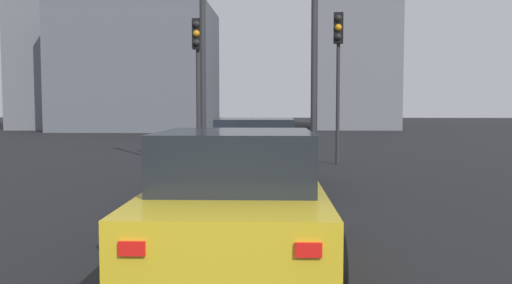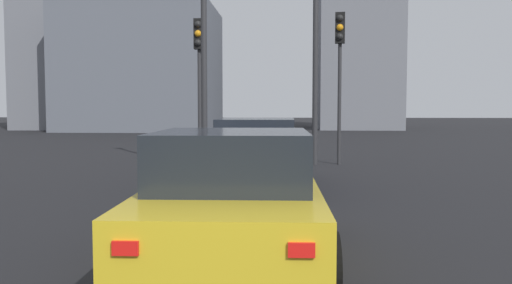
# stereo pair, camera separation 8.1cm
# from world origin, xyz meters

# --- Properties ---
(car_navy_lead) EXTENTS (4.30, 2.01, 1.48)m
(car_navy_lead) POSITION_xyz_m (9.26, 0.07, 0.72)
(car_navy_lead) COLOR #141E4C
(car_navy_lead) RESTS_ON ground_plane
(car_yellow_second) EXTENTS (4.09, 2.10, 1.48)m
(car_yellow_second) POSITION_xyz_m (3.71, 0.00, 0.72)
(car_yellow_second) COLOR gold
(car_yellow_second) RESTS_ON ground_plane
(traffic_light_near_left) EXTENTS (0.32, 0.29, 4.34)m
(traffic_light_near_left) POSITION_xyz_m (13.74, 2.06, 3.11)
(traffic_light_near_left) COLOR #2D2D30
(traffic_light_near_left) RESTS_ON ground_plane
(traffic_light_near_right) EXTENTS (0.33, 0.31, 4.50)m
(traffic_light_near_right) POSITION_xyz_m (13.84, -2.12, 3.22)
(traffic_light_near_right) COLOR #2D2D30
(traffic_light_near_right) RESTS_ON ground_plane
(street_lamp_kerbside) EXTENTS (0.56, 0.36, 6.86)m
(street_lamp_kerbside) POSITION_xyz_m (13.84, -1.40, 4.07)
(street_lamp_kerbside) COLOR #2D2D30
(street_lamp_kerbside) RESTS_ON ground_plane
(street_lamp_far) EXTENTS (0.56, 0.36, 6.86)m
(street_lamp_far) POSITION_xyz_m (12.01, 1.63, 4.07)
(street_lamp_far) COLOR #2D2D30
(street_lamp_far) RESTS_ON ground_plane
(building_facade_left) EXTENTS (9.34, 6.10, 12.08)m
(building_facade_left) POSITION_xyz_m (41.07, -6.00, 6.04)
(building_facade_left) COLOR slate
(building_facade_left) RESTS_ON ground_plane
(building_facade_center) EXTENTS (8.65, 10.67, 8.84)m
(building_facade_center) POSITION_xyz_m (36.40, 10.00, 4.42)
(building_facade_center) COLOR slate
(building_facade_center) RESTS_ON ground_plane
(building_facade_right) EXTENTS (12.33, 7.38, 14.42)m
(building_facade_right) POSITION_xyz_m (41.35, 16.00, 7.21)
(building_facade_right) COLOR slate
(building_facade_right) RESTS_ON ground_plane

